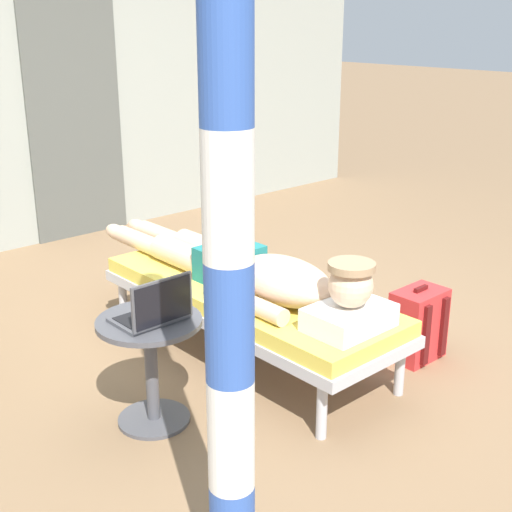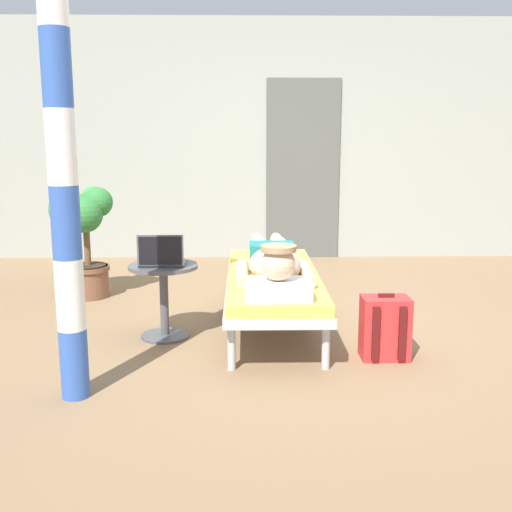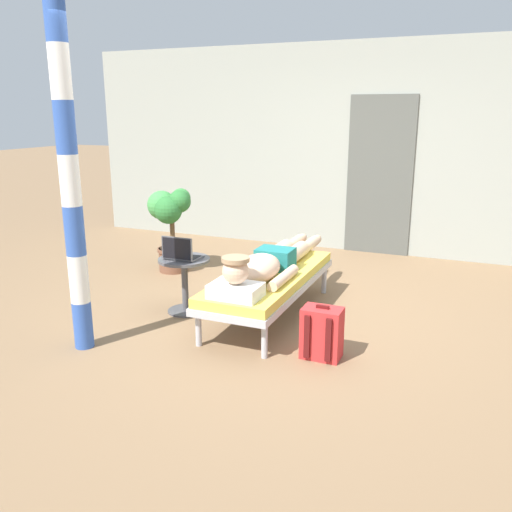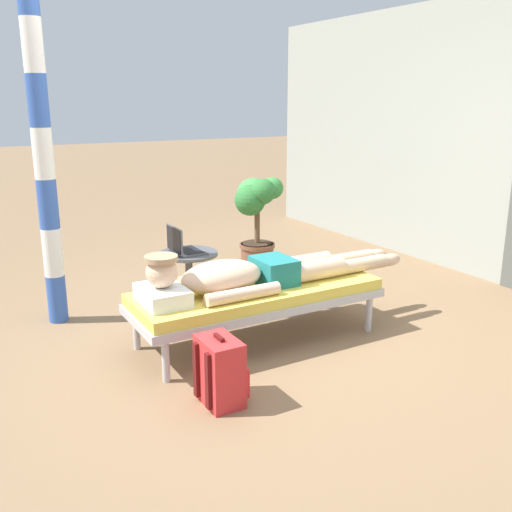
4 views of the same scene
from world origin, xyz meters
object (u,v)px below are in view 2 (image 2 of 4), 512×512
at_px(lounge_chair, 273,282).
at_px(person_reclining, 273,260).
at_px(laptop, 162,258).
at_px(backpack, 385,328).
at_px(potted_plant, 84,229).
at_px(side_table, 164,288).
at_px(porch_post, 61,147).

relative_size(lounge_chair, person_reclining, 0.86).
distance_m(laptop, backpack, 1.55).
height_order(lounge_chair, potted_plant, potted_plant).
height_order(person_reclining, backpack, person_reclining).
relative_size(person_reclining, potted_plant, 2.24).
xyz_separation_m(side_table, potted_plant, (-0.83, 1.12, 0.25)).
distance_m(side_table, laptop, 0.23).
bearing_deg(lounge_chair, person_reclining, -90.00).
bearing_deg(laptop, lounge_chair, 18.41).
bearing_deg(lounge_chair, laptop, -161.59).
distance_m(lounge_chair, person_reclining, 0.18).
xyz_separation_m(side_table, porch_post, (-0.36, -1.00, 0.98)).
distance_m(person_reclining, side_table, 0.80).
relative_size(backpack, porch_post, 0.16).
distance_m(lounge_chair, potted_plant, 1.86).
bearing_deg(side_table, porch_post, -109.74).
height_order(lounge_chair, backpack, backpack).
height_order(potted_plant, porch_post, porch_post).
distance_m(side_table, potted_plant, 1.42).
bearing_deg(lounge_chair, porch_post, -133.14).
bearing_deg(porch_post, person_reclining, 45.54).
height_order(side_table, potted_plant, potted_plant).
height_order(laptop, backpack, laptop).
bearing_deg(potted_plant, porch_post, -77.38).
relative_size(lounge_chair, backpack, 4.38).
height_order(lounge_chair, side_table, side_table).
xyz_separation_m(person_reclining, potted_plant, (-1.60, 0.97, 0.09)).
height_order(side_table, backpack, side_table).
relative_size(laptop, potted_plant, 0.32).
distance_m(person_reclining, porch_post, 1.81).
xyz_separation_m(person_reclining, backpack, (0.69, -0.59, -0.32)).
xyz_separation_m(side_table, backpack, (1.45, -0.44, -0.16)).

